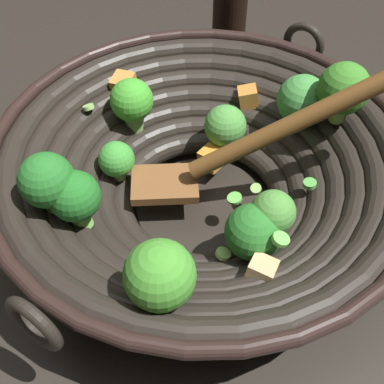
% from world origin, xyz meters
% --- Properties ---
extents(ground_plane, '(4.00, 4.00, 0.00)m').
position_xyz_m(ground_plane, '(0.00, 0.00, 0.00)').
color(ground_plane, '#28231E').
extents(wok, '(0.44, 0.43, 0.19)m').
position_xyz_m(wok, '(-0.00, 0.00, 0.07)').
color(wok, black).
rests_on(wok, ground).
extents(soy_sauce_bottle, '(0.05, 0.05, 0.19)m').
position_xyz_m(soy_sauce_bottle, '(-0.18, -0.23, 0.08)').
color(soy_sauce_bottle, black).
rests_on(soy_sauce_bottle, ground).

